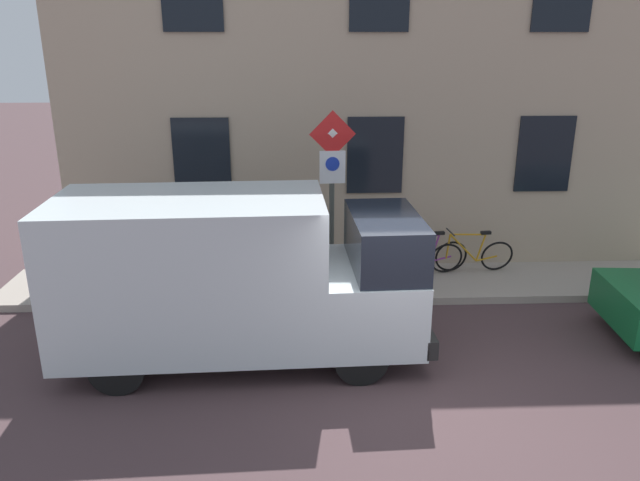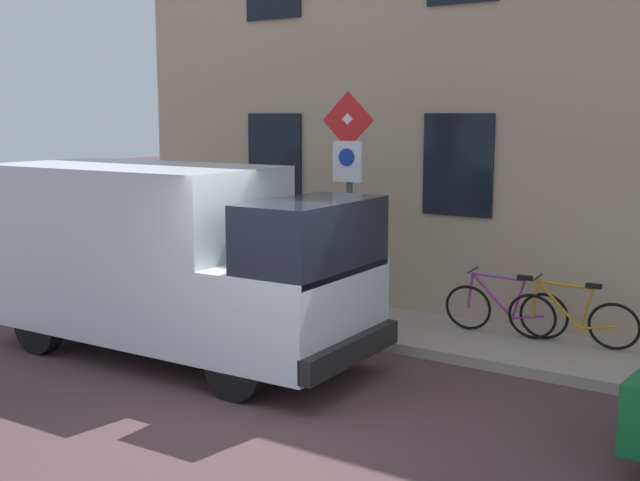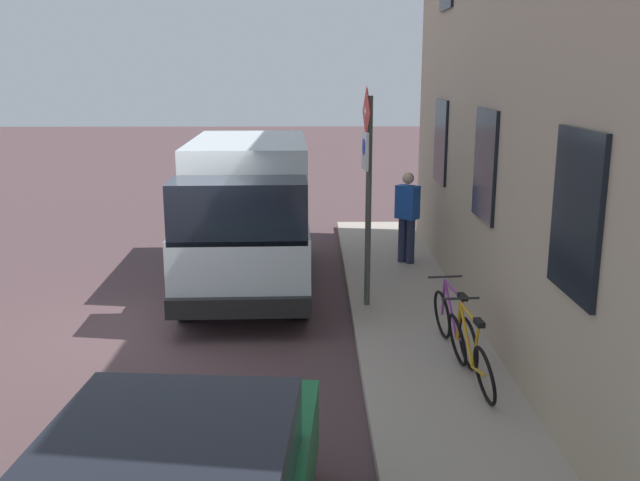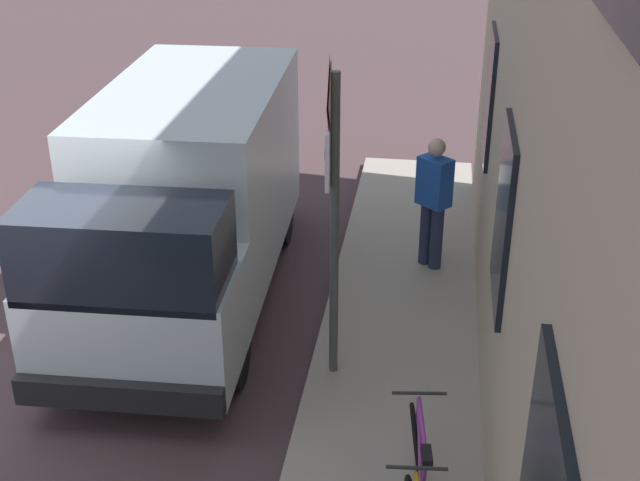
% 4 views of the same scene
% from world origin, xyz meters
% --- Properties ---
extents(ground_plane, '(80.00, 80.00, 0.00)m').
position_xyz_m(ground_plane, '(0.00, 0.00, 0.00)').
color(ground_plane, '#493638').
extents(sidewalk_slab, '(1.77, 14.27, 0.14)m').
position_xyz_m(sidewalk_slab, '(3.62, 0.00, 0.07)').
color(sidewalk_slab, '#A29689').
rests_on(sidewalk_slab, ground_plane).
extents(building_facade, '(0.75, 12.27, 7.59)m').
position_xyz_m(building_facade, '(4.85, 0.00, 3.80)').
color(building_facade, tan).
rests_on(building_facade, ground_plane).
extents(sign_post_stacked, '(0.16, 0.56, 3.21)m').
position_xyz_m(sign_post_stacked, '(2.95, 0.93, 2.31)').
color(sign_post_stacked, '#474C47').
rests_on(sign_post_stacked, sidewalk_slab).
extents(delivery_van, '(2.18, 5.40, 2.50)m').
position_xyz_m(delivery_van, '(1.03, 2.48, 1.33)').
color(delivery_van, silver).
rests_on(delivery_van, ground_plane).
extents(bicycle_orange, '(0.46, 1.72, 0.89)m').
position_xyz_m(bicycle_orange, '(3.96, -1.92, 0.51)').
color(bicycle_orange, black).
rests_on(bicycle_orange, sidewalk_slab).
extents(bicycle_purple, '(0.46, 1.71, 0.89)m').
position_xyz_m(bicycle_purple, '(3.96, -1.00, 0.51)').
color(bicycle_purple, black).
rests_on(bicycle_purple, sidewalk_slab).
extents(pedestrian, '(0.47, 0.46, 1.72)m').
position_xyz_m(pedestrian, '(3.92, 3.42, 1.07)').
color(pedestrian, '#262B47').
rests_on(pedestrian, sidewalk_slab).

